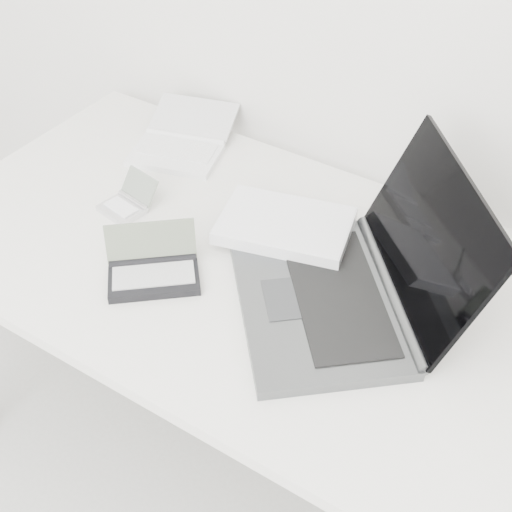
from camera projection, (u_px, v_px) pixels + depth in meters
The scene contains 5 objects.
desk at pixel (278, 288), 1.50m from camera, with size 1.60×0.80×0.73m.
laptop_large at pixel (332, 267), 1.41m from camera, with size 0.65×0.60×0.28m.
netbook_open_white at pixel (181, 144), 1.81m from camera, with size 0.29×0.33×0.06m.
pda_silver at pixel (127, 203), 1.62m from camera, with size 0.11×0.13×0.07m.
palmtop_charcoal at pixel (153, 270), 1.45m from camera, with size 0.22×0.22×0.10m.
Camera 1 is at (0.55, 0.62, 1.73)m, focal length 50.00 mm.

